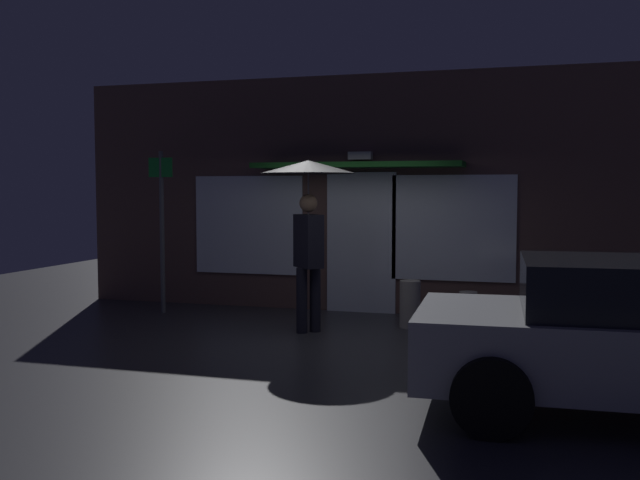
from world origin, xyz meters
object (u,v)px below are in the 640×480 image
(sidewalk_bollard_2, at_px, (410,304))
(person_with_umbrella, at_px, (308,195))
(street_sign_post, at_px, (162,222))
(sidewalk_bollard, at_px, (468,308))

(sidewalk_bollard_2, bearing_deg, person_with_umbrella, -149.93)
(person_with_umbrella, bearing_deg, street_sign_post, -150.88)
(person_with_umbrella, bearing_deg, sidewalk_bollard, 78.60)
(person_with_umbrella, height_order, sidewalk_bollard, person_with_umbrella)
(street_sign_post, xyz_separation_m, sidewalk_bollard_2, (3.91, -0.10, -1.10))
(street_sign_post, relative_size, sidewalk_bollard, 5.50)
(sidewalk_bollard_2, bearing_deg, sidewalk_bollard, 35.15)
(sidewalk_bollard_2, bearing_deg, street_sign_post, 178.52)
(person_with_umbrella, height_order, street_sign_post, street_sign_post)
(person_with_umbrella, distance_m, street_sign_post, 2.81)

